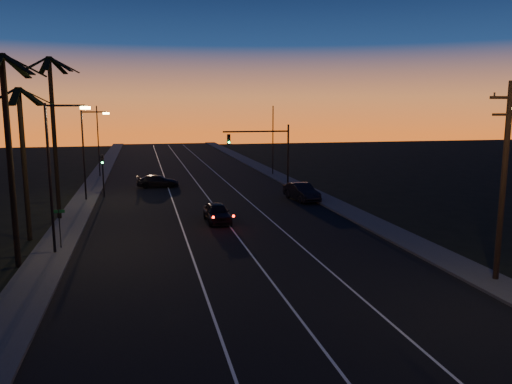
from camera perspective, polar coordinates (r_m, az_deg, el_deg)
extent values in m
cube|color=black|center=(42.19, -4.90, -2.36)|extent=(20.00, 170.00, 0.01)
cube|color=#333230|center=(42.15, -20.17, -2.83)|extent=(2.40, 170.00, 0.16)
cube|color=#333230|center=(45.08, 9.34, -1.59)|extent=(2.40, 170.00, 0.16)
cube|color=silver|center=(41.89, -8.97, -2.52)|extent=(0.12, 160.00, 0.01)
cube|color=silver|center=(42.26, -4.23, -2.32)|extent=(0.12, 160.00, 0.01)
cube|color=silver|center=(42.91, 0.39, -2.11)|extent=(0.12, 160.00, 0.01)
cylinder|color=black|center=(29.85, -26.28, 2.90)|extent=(0.32, 0.32, 11.50)
cube|color=black|center=(29.83, -24.95, 12.99)|extent=(2.18, 0.92, 1.18)
cube|color=black|center=(30.63, -25.78, 12.82)|extent=(1.25, 2.12, 1.18)
cube|color=black|center=(28.98, -25.68, 13.07)|extent=(1.95, 1.61, 1.18)
cylinder|color=black|center=(35.88, -24.96, 2.75)|extent=(0.32, 0.32, 10.00)
cube|color=black|center=(35.76, -23.75, 9.95)|extent=(2.18, 0.92, 1.18)
cube|color=black|center=(36.56, -24.47, 9.87)|extent=(1.25, 2.12, 1.18)
cube|color=black|center=(36.72, -25.90, 9.77)|extent=(1.34, 2.09, 1.18)
cube|color=black|center=(36.14, -27.03, 9.70)|extent=(2.18, 0.82, 1.18)
cube|color=black|center=(35.22, -27.01, 9.73)|extent=(1.90, 1.69, 1.18)
cube|color=black|center=(34.66, -25.80, 9.84)|extent=(0.45, 2.16, 1.18)
cube|color=black|center=(34.90, -24.32, 9.94)|extent=(1.95, 1.61, 1.18)
cylinder|color=black|center=(41.48, -22.04, 5.48)|extent=(0.32, 0.32, 12.50)
cube|color=black|center=(41.64, -21.05, 13.40)|extent=(2.18, 0.92, 1.18)
cube|color=black|center=(42.42, -21.73, 13.28)|extent=(1.25, 2.12, 1.18)
cube|color=black|center=(42.54, -22.99, 13.19)|extent=(1.34, 2.09, 1.18)
cube|color=black|center=(41.91, -23.93, 13.19)|extent=(2.18, 0.82, 1.18)
cube|color=black|center=(41.00, -23.85, 13.30)|extent=(1.90, 1.69, 1.18)
cube|color=black|center=(40.49, -22.75, 13.42)|extent=(0.45, 2.16, 1.18)
cube|color=black|center=(40.78, -21.49, 13.47)|extent=(1.95, 1.61, 1.18)
cylinder|color=black|center=(31.63, -22.47, 1.20)|extent=(0.16, 0.16, 9.00)
cylinder|color=black|center=(31.18, -20.97, 9.21)|extent=(2.20, 0.12, 0.12)
cube|color=#F5C862|center=(31.05, -18.92, 9.09)|extent=(0.55, 0.26, 0.16)
cylinder|color=black|center=(49.38, -19.09, 3.87)|extent=(0.16, 0.16, 8.50)
cylinder|color=black|center=(49.08, -18.06, 8.69)|extent=(2.20, 0.12, 0.12)
cube|color=#F5C862|center=(48.99, -16.76, 8.60)|extent=(0.55, 0.26, 0.16)
cylinder|color=black|center=(33.14, -21.50, -4.02)|extent=(0.06, 0.06, 2.60)
cube|color=#0C4D20|center=(32.90, -21.62, -2.07)|extent=(0.70, 0.03, 0.20)
cylinder|color=black|center=(27.37, 26.42, 0.78)|extent=(0.28, 0.28, 10.00)
cube|color=black|center=(27.12, 27.08, 9.58)|extent=(2.20, 0.14, 0.14)
cube|color=black|center=(27.12, 26.95, 7.90)|extent=(1.80, 0.12, 0.12)
cylinder|color=black|center=(53.37, 3.68, 3.95)|extent=(0.20, 0.20, 7.00)
cylinder|color=black|center=(52.27, 0.01, 6.93)|extent=(7.00, 0.16, 0.16)
cube|color=black|center=(51.74, -3.14, 6.06)|extent=(0.32, 0.28, 1.00)
sphere|color=black|center=(51.56, -3.11, 6.40)|extent=(0.20, 0.20, 0.20)
sphere|color=black|center=(51.58, -3.11, 6.05)|extent=(0.20, 0.20, 0.20)
sphere|color=#14FF59|center=(51.60, -3.10, 5.69)|extent=(0.20, 0.20, 0.20)
cylinder|color=black|center=(51.46, -17.07, 1.77)|extent=(0.14, 0.14, 4.20)
cube|color=black|center=(51.28, -17.16, 3.54)|extent=(0.28, 0.25, 0.90)
sphere|color=black|center=(51.10, -17.19, 3.84)|extent=(0.18, 0.18, 0.18)
sphere|color=black|center=(51.13, -17.17, 3.53)|extent=(0.18, 0.18, 0.18)
sphere|color=#14FF59|center=(51.16, -17.15, 3.21)|extent=(0.18, 0.18, 0.18)
cylinder|color=black|center=(66.24, -17.58, 5.49)|extent=(0.14, 0.14, 9.00)
cylinder|color=black|center=(65.20, 1.94, 5.87)|extent=(0.14, 0.14, 9.00)
imported|color=black|center=(38.54, -4.47, -2.37)|extent=(1.87, 4.39, 1.48)
sphere|color=#FF0F05|center=(35.87, -4.91, -2.89)|extent=(0.18, 0.18, 0.18)
sphere|color=#FF0F05|center=(36.14, -2.59, -2.77)|extent=(0.18, 0.18, 0.18)
imported|color=black|center=(47.59, 5.24, 0.01)|extent=(2.41, 5.17, 1.64)
imported|color=black|center=(56.42, -11.16, 1.22)|extent=(4.77, 2.17, 1.36)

